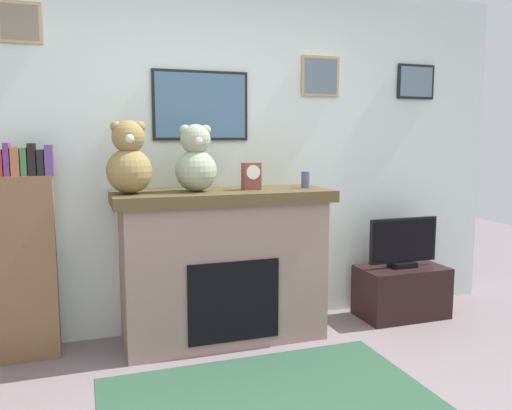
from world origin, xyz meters
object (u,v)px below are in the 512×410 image
Objects in this scene: bookshelf at (27,259)px; tv_stand at (401,292)px; fireplace at (223,264)px; mantel_clock at (251,176)px; candle_jar at (305,180)px; teddy_bear_grey at (129,161)px; teddy_bear_cream at (196,161)px; television at (403,243)px.

bookshelf is 2.02× the size of tv_stand.
mantel_clock is (0.21, -0.02, 0.63)m from fireplace.
fireplace is at bearing 178.38° from candle_jar.
fireplace is at bearing 1.66° from teddy_bear_grey.
bookshelf is 1.58m from mantel_clock.
teddy_bear_grey reaches higher than bookshelf.
teddy_bear_cream is (-0.40, 0.00, 0.11)m from mantel_clock.
candle_jar is (1.92, -0.09, 0.47)m from bookshelf.
teddy_bear_cream is at bearing 179.76° from tv_stand.
fireplace is 1.08× the size of bookshelf.
teddy_bear_cream reaches higher than television.
fireplace is 1.53m from tv_stand.
tv_stand is 1.46× the size of teddy_bear_grey.
teddy_bear_grey is (-0.84, 0.00, 0.12)m from mantel_clock.
television is at bearing -90.00° from tv_stand.
candle_jar reaches higher than fireplace.
mantel_clock is at bearing -0.10° from teddy_bear_cream.
television is (2.78, -0.10, -0.07)m from bookshelf.
tv_stand is (2.78, -0.10, -0.46)m from bookshelf.
bookshelf reaches higher than television.
candle_jar is at bearing 179.40° from television.
mantel_clock is (1.50, -0.09, 0.50)m from bookshelf.
bookshelf is 2.78m from television.
mantel_clock is at bearing -5.25° from fireplace.
candle_jar is 0.42m from mantel_clock.
mantel_clock is (-0.42, -0.00, 0.04)m from candle_jar.
mantel_clock reaches higher than fireplace.
mantel_clock is at bearing 179.72° from tv_stand.
teddy_bear_cream is at bearing 0.00° from teddy_bear_grey.
fireplace is 2.17× the size of tv_stand.
bookshelf is 1.26m from teddy_bear_cream.
mantel_clock reaches higher than candle_jar.
teddy_bear_cream reaches higher than mantel_clock.
candle_jar is 0.63× the size of mantel_clock.
television is 1.26× the size of teddy_bear_grey.
fireplace is at bearing 178.97° from television.
teddy_bear_grey reaches higher than candle_jar.
mantel_clock reaches higher than tv_stand.
teddy_bear_cream is at bearing -179.96° from candle_jar.
bookshelf is 3.08× the size of teddy_bear_cream.
teddy_bear_cream is (-1.68, 0.01, 0.68)m from television.
teddy_bear_cream is at bearing 179.90° from mantel_clock.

